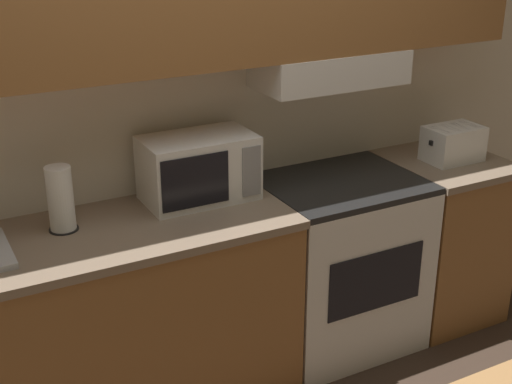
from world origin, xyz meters
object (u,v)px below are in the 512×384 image
object	(u,v)px
microwave	(199,168)
toaster	(453,143)
stove_range	(338,263)
paper_towel_roll	(61,199)

from	to	relation	value
microwave	toaster	world-z (taller)	microwave
toaster	stove_range	bearing A→B (deg)	178.22
stove_range	microwave	world-z (taller)	microwave
toaster	paper_towel_roll	xyz separation A→B (m)	(-1.98, 0.10, 0.04)
stove_range	toaster	bearing A→B (deg)	-1.78
stove_range	paper_towel_roll	xyz separation A→B (m)	(-1.31, 0.08, 0.58)
microwave	paper_towel_roll	world-z (taller)	microwave
stove_range	microwave	bearing A→B (deg)	169.79
toaster	paper_towel_roll	bearing A→B (deg)	176.97
stove_range	paper_towel_roll	world-z (taller)	paper_towel_roll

